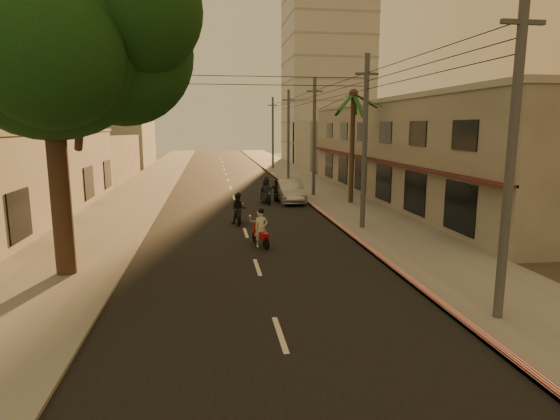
# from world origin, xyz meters

# --- Properties ---
(ground) EXTENTS (160.00, 160.00, 0.00)m
(ground) POSITION_xyz_m (0.00, 0.00, 0.00)
(ground) COLOR #383023
(ground) RESTS_ON ground
(road) EXTENTS (10.00, 140.00, 0.02)m
(road) POSITION_xyz_m (0.00, 20.00, 0.01)
(road) COLOR black
(road) RESTS_ON ground
(sidewalk_right) EXTENTS (5.00, 140.00, 0.12)m
(sidewalk_right) POSITION_xyz_m (7.50, 20.00, 0.06)
(sidewalk_right) COLOR slate
(sidewalk_right) RESTS_ON ground
(sidewalk_left) EXTENTS (5.00, 140.00, 0.12)m
(sidewalk_left) POSITION_xyz_m (-7.50, 20.00, 0.06)
(sidewalk_left) COLOR slate
(sidewalk_left) RESTS_ON ground
(curb_stripe) EXTENTS (0.20, 60.00, 0.20)m
(curb_stripe) POSITION_xyz_m (5.10, 15.00, 0.10)
(curb_stripe) COLOR red
(curb_stripe) RESTS_ON ground
(shophouse_row) EXTENTS (8.80, 34.20, 7.30)m
(shophouse_row) POSITION_xyz_m (13.95, 18.00, 3.65)
(shophouse_row) COLOR gray
(shophouse_row) RESTS_ON ground
(distant_tower) EXTENTS (12.10, 12.10, 28.00)m
(distant_tower) POSITION_xyz_m (16.00, 56.00, 14.00)
(distant_tower) COLOR #B7B5B2
(distant_tower) RESTS_ON ground
(broadleaf_tree) EXTENTS (9.60, 8.70, 12.10)m
(broadleaf_tree) POSITION_xyz_m (-6.61, 2.14, 8.48)
(broadleaf_tree) COLOR black
(broadleaf_tree) RESTS_ON ground
(palm_tree) EXTENTS (5.00, 5.00, 8.20)m
(palm_tree) POSITION_xyz_m (8.00, 16.00, 7.15)
(palm_tree) COLOR black
(palm_tree) RESTS_ON ground
(utility_poles) EXTENTS (1.20, 48.26, 9.00)m
(utility_poles) POSITION_xyz_m (6.20, 20.00, 6.54)
(utility_poles) COLOR #38383A
(utility_poles) RESTS_ON ground
(filler_right) EXTENTS (8.00, 14.00, 6.00)m
(filler_right) POSITION_xyz_m (14.00, 45.00, 3.00)
(filler_right) COLOR gray
(filler_right) RESTS_ON ground
(filler_left_near) EXTENTS (8.00, 14.00, 4.40)m
(filler_left_near) POSITION_xyz_m (-14.00, 34.00, 2.20)
(filler_left_near) COLOR gray
(filler_left_near) RESTS_ON ground
(filler_left_far) EXTENTS (8.00, 14.00, 7.00)m
(filler_left_far) POSITION_xyz_m (-14.00, 52.00, 3.50)
(filler_left_far) COLOR gray
(filler_left_far) RESTS_ON ground
(scooter_red) EXTENTS (0.94, 1.82, 1.83)m
(scooter_red) POSITION_xyz_m (0.49, 5.16, 0.81)
(scooter_red) COLOR black
(scooter_red) RESTS_ON ground
(scooter_mid_a) EXTENTS (0.93, 1.85, 1.82)m
(scooter_mid_a) POSITION_xyz_m (-0.22, 10.26, 0.82)
(scooter_mid_a) COLOR black
(scooter_mid_a) RESTS_ON ground
(scooter_mid_b) EXTENTS (0.98, 1.62, 1.59)m
(scooter_mid_b) POSITION_xyz_m (2.97, 18.10, 0.72)
(scooter_mid_b) COLOR black
(scooter_mid_b) RESTS_ON ground
(scooter_far_a) EXTENTS (1.14, 1.97, 1.96)m
(scooter_far_a) POSITION_xyz_m (2.10, 16.99, 0.89)
(scooter_far_a) COLOR black
(scooter_far_a) RESTS_ON ground
(parked_car) EXTENTS (1.76, 4.72, 1.54)m
(parked_car) POSITION_xyz_m (3.89, 17.44, 0.77)
(parked_car) COLOR #9C9FA4
(parked_car) RESTS_ON ground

